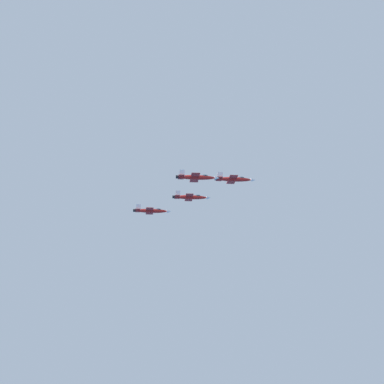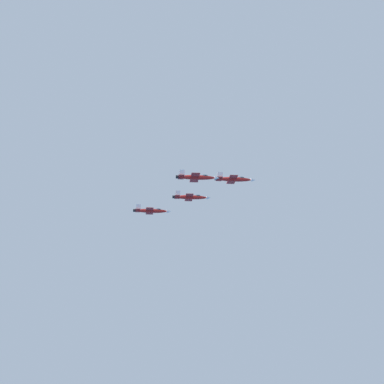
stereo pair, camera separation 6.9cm
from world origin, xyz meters
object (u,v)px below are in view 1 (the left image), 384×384
at_px(jet_lead, 234,179).
at_px(jet_left_outer, 151,211).
at_px(jet_right_wingman, 197,177).
at_px(jet_left_wingman, 191,197).

distance_m(jet_lead, jet_left_outer, 47.48).
xyz_separation_m(jet_right_wingman, jet_left_outer, (43.64, -22.54, -0.91)).
height_order(jet_lead, jet_left_wingman, jet_lead).
bearing_deg(jet_right_wingman, jet_left_outer, 111.71).
bearing_deg(jet_lead, jet_left_outer, 139.25).
xyz_separation_m(jet_lead, jet_left_wingman, (23.53, 0.37, -3.81)).
height_order(jet_right_wingman, jet_left_outer, jet_right_wingman).
bearing_deg(jet_lead, jet_right_wingman, -140.02).
distance_m(jet_left_wingman, jet_right_wingman, 30.52).
xyz_separation_m(jet_left_wingman, jet_left_outer, (23.53, 0.37, -2.40)).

